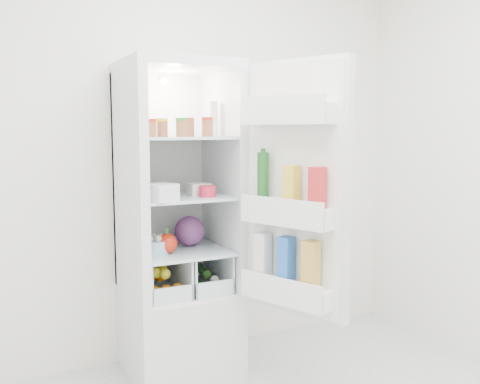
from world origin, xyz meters
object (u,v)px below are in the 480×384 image
mushroom_bowl (154,247)px  fridge_door (294,196)px  refrigerator (176,261)px  red_cabbage (190,231)px

mushroom_bowl → fridge_door: bearing=-40.8°
refrigerator → red_cabbage: 0.19m
refrigerator → mushroom_bowl: 0.23m
refrigerator → mushroom_bowl: bearing=-145.2°
refrigerator → mushroom_bowl: refrigerator is taller
mushroom_bowl → fridge_door: (0.58, -0.50, 0.31)m
refrigerator → fridge_door: bearing=-56.0°
refrigerator → red_cabbage: (0.08, -0.01, 0.17)m
fridge_door → mushroom_bowl: bearing=26.9°
mushroom_bowl → fridge_door: size_ratio=0.12×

